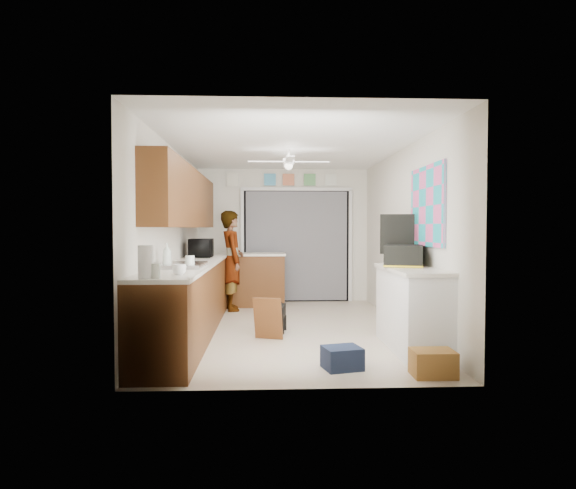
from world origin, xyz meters
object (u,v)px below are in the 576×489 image
object	(u,v)px
soap_bottle	(167,255)
cup	(179,269)
microwave	(201,248)
cardboard_box	(433,363)
paper_towel_roll	(146,262)
navy_crate	(342,358)
man	(232,261)
suitcase	(404,255)
dog	(279,317)

from	to	relation	value
soap_bottle	cup	xyz separation A→B (m)	(0.30, -0.90, -0.09)
microwave	cardboard_box	distance (m)	4.10
microwave	paper_towel_roll	size ratio (longest dim) A/B	1.71
navy_crate	man	xyz separation A→B (m)	(-1.33, 3.46, 0.73)
cardboard_box	man	bearing A→B (deg)	120.02
paper_towel_roll	cardboard_box	bearing A→B (deg)	1.24
suitcase	man	size ratio (longest dim) A/B	0.34
man	dog	bearing A→B (deg)	-168.81
paper_towel_roll	man	size ratio (longest dim) A/B	0.18
soap_bottle	cup	distance (m)	0.95
soap_bottle	navy_crate	bearing A→B (deg)	-25.30
suitcase	navy_crate	size ratio (longest dim) A/B	1.62
cup	paper_towel_roll	world-z (taller)	paper_towel_roll
soap_bottle	paper_towel_roll	size ratio (longest dim) A/B	0.94
paper_towel_roll	suitcase	distance (m)	3.01
cup	soap_bottle	bearing A→B (deg)	108.63
paper_towel_roll	navy_crate	size ratio (longest dim) A/B	0.83
microwave	man	xyz separation A→B (m)	(0.42, 0.68, -0.24)
paper_towel_roll	dog	distance (m)	2.55
microwave	cardboard_box	bearing A→B (deg)	-142.00
navy_crate	dog	distance (m)	1.82
navy_crate	dog	xyz separation A→B (m)	(-0.58, 1.72, 0.09)
microwave	paper_towel_roll	distance (m)	3.10
soap_bottle	cardboard_box	size ratio (longest dim) A/B	0.72
microwave	suitcase	xyz separation A→B (m)	(2.64, -1.80, -0.02)
man	cardboard_box	bearing A→B (deg)	-162.14
paper_towel_roll	dog	bearing A→B (deg)	58.67
soap_bottle	cardboard_box	distance (m)	3.09
cup	cardboard_box	bearing A→B (deg)	-6.23
man	suitcase	bearing A→B (deg)	-150.31
microwave	suitcase	bearing A→B (deg)	-126.48
microwave	man	bearing A→B (deg)	-34.00
microwave	soap_bottle	distance (m)	1.89
soap_bottle	man	bearing A→B (deg)	77.80
soap_bottle	cup	size ratio (longest dim) A/B	2.13
suitcase	microwave	bearing A→B (deg)	162.85
paper_towel_roll	man	world-z (taller)	man
cup	suitcase	distance (m)	2.66
cardboard_box	dog	world-z (taller)	dog
soap_bottle	navy_crate	distance (m)	2.30
soap_bottle	man	distance (m)	2.63
navy_crate	dog	size ratio (longest dim) A/B	0.69
microwave	dog	world-z (taller)	microwave
soap_bottle	man	size ratio (longest dim) A/B	0.17
microwave	cup	bearing A→B (deg)	-178.71
paper_towel_roll	cardboard_box	size ratio (longest dim) A/B	0.76
man	paper_towel_roll	bearing A→B (deg)	160.42
suitcase	man	xyz separation A→B (m)	(-2.22, 2.48, -0.22)
paper_towel_roll	navy_crate	xyz separation A→B (m)	(1.83, 0.32, -0.98)
cardboard_box	navy_crate	distance (m)	0.86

